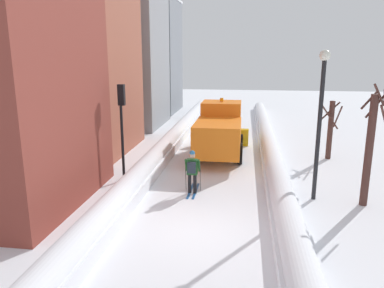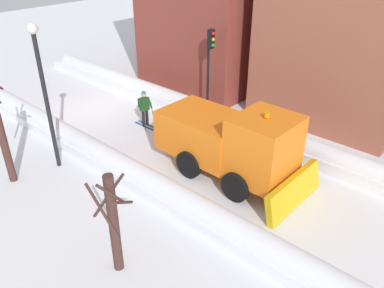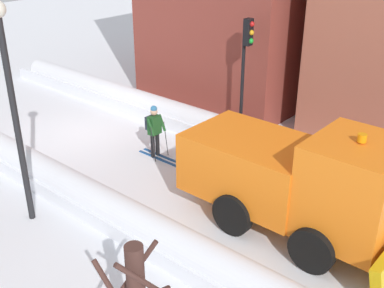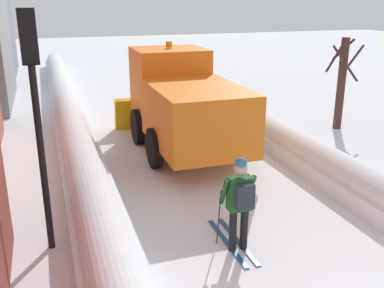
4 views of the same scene
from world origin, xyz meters
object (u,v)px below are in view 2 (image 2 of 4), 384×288
(skier, at_px, (144,107))
(bare_tree_mid, at_px, (113,222))
(traffic_light_pole, at_px, (210,56))
(street_lamp, at_px, (43,82))
(plow_truck, at_px, (232,142))

(skier, distance_m, bare_tree_mid, 9.07)
(traffic_light_pole, bearing_deg, street_lamp, -8.45)
(plow_truck, relative_size, bare_tree_mid, 1.90)
(traffic_light_pole, xyz_separation_m, street_lamp, (8.05, -1.20, 0.55))
(skier, xyz_separation_m, bare_tree_mid, (6.58, 6.21, 0.67))
(skier, relative_size, bare_tree_mid, 0.58)
(plow_truck, relative_size, street_lamp, 1.05)
(skier, distance_m, street_lamp, 5.43)
(plow_truck, distance_m, skier, 5.74)
(plow_truck, bearing_deg, skier, -97.00)
(bare_tree_mid, bearing_deg, plow_truck, -174.82)
(skier, relative_size, traffic_light_pole, 0.42)
(plow_truck, distance_m, street_lamp, 7.24)
(street_lamp, bearing_deg, plow_truck, 126.16)
(skier, xyz_separation_m, traffic_light_pole, (-3.26, 1.27, 2.00))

